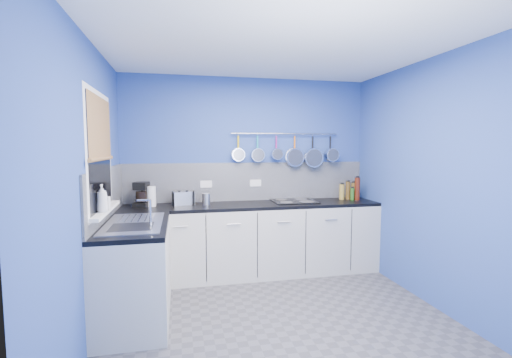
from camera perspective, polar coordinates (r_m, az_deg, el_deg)
name	(u,v)px	position (r m, az deg, el deg)	size (l,w,h in m)	color
floor	(278,319)	(3.60, 3.53, -21.49)	(3.20, 3.00, 0.02)	#47474C
ceiling	(279,44)	(3.34, 3.78, 20.84)	(3.20, 3.00, 0.02)	white
wall_back	(248,174)	(4.70, -1.35, 0.82)	(3.20, 0.02, 2.50)	#2B4691
wall_front	(361,219)	(1.85, 16.54, -6.12)	(3.20, 0.02, 2.50)	#2B4691
wall_left	(88,191)	(3.20, -25.29, -1.70)	(0.02, 3.00, 2.50)	#2B4691
wall_right	(433,182)	(3.99, 26.51, -0.50)	(0.02, 3.00, 2.50)	#2B4691
backsplash_back	(248,182)	(4.69, -1.29, -0.42)	(3.20, 0.02, 0.50)	#999A9D
backsplash_left	(107,193)	(3.79, -22.85, -2.14)	(0.02, 1.80, 0.50)	#999A9D
cabinet_run_back	(252,241)	(4.54, -0.58, -9.84)	(3.20, 0.60, 0.86)	beige
worktop_back	(252,205)	(4.45, -0.59, -4.23)	(3.20, 0.60, 0.04)	black
cabinet_run_left	(136,273)	(3.62, -18.73, -14.06)	(0.60, 1.20, 0.86)	beige
worktop_left	(134,226)	(3.50, -18.94, -7.08)	(0.60, 1.20, 0.04)	black
window_frame	(100,153)	(3.47, -23.79, 3.81)	(0.01, 1.00, 1.10)	white
window_glass	(100,153)	(3.47, -23.71, 3.81)	(0.01, 0.90, 1.00)	black
bamboo_blind	(100,128)	(3.47, -23.71, 7.53)	(0.01, 0.90, 0.55)	#9E6C4C
window_sill	(105,210)	(3.51, -23.08, -4.60)	(0.10, 0.98, 0.03)	white
sink_unit	(134,223)	(3.50, -18.95, -6.70)	(0.50, 0.95, 0.01)	silver
mixer_tap	(150,212)	(3.28, -16.60, -5.16)	(0.12, 0.08, 0.26)	silver
socket_left	(206,184)	(4.61, -7.99, -0.81)	(0.15, 0.01, 0.09)	white
socket_right	(256,183)	(4.70, -0.07, -0.65)	(0.15, 0.01, 0.09)	white
pot_rail	(285,134)	(4.76, 4.75, 7.24)	(0.02, 0.02, 1.45)	silver
soap_bottle_a	(102,198)	(3.30, -23.47, -2.86)	(0.09, 0.09, 0.24)	white
soap_bottle_b	(105,200)	(3.42, -23.06, -3.15)	(0.08, 0.08, 0.17)	white
paper_towel	(151,196)	(4.40, -16.46, -2.70)	(0.11, 0.11, 0.24)	white
coffee_maker	(141,194)	(4.41, -17.91, -2.38)	(0.17, 0.18, 0.29)	black
toaster	(183,198)	(4.44, -11.60, -3.02)	(0.25, 0.15, 0.16)	silver
canister	(206,199)	(4.38, -7.97, -3.23)	(0.10, 0.10, 0.14)	silver
hob	(294,201)	(4.64, 6.08, -3.54)	(0.55, 0.49, 0.01)	black
pan_0	(238,147)	(4.60, -2.85, 5.10)	(0.17, 0.06, 0.36)	silver
pan_1	(258,148)	(4.65, 0.25, 5.04)	(0.18, 0.07, 0.37)	silver
pan_2	(276,147)	(4.71, 3.29, 5.19)	(0.15, 0.10, 0.34)	silver
pan_3	(295,150)	(4.78, 6.23, 4.61)	(0.24, 0.07, 0.43)	silver
pan_4	(313,151)	(4.87, 9.08, 4.50)	(0.26, 0.09, 0.45)	silver
pan_5	(330,148)	(4.96, 11.83, 4.92)	(0.18, 0.13, 0.37)	silver
condiment_0	(353,191)	(5.02, 15.35, -1.84)	(0.07, 0.07, 0.22)	brown
condiment_1	(348,190)	(4.97, 14.53, -1.79)	(0.06, 0.06, 0.24)	brown
condiment_2	(342,192)	(4.93, 13.61, -2.02)	(0.07, 0.07, 0.20)	olive
condiment_3	(357,189)	(4.93, 15.94, -1.52)	(0.07, 0.07, 0.30)	#4C190C
condiment_4	(352,194)	(4.90, 15.20, -2.35)	(0.05, 0.05, 0.16)	#265919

